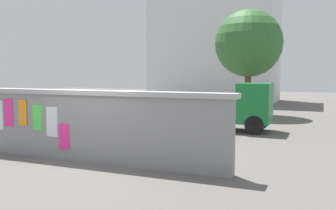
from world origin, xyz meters
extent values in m
plane|color=#605B56|center=(0.00, 8.00, 0.00)|extent=(60.00, 60.00, 0.00)
cube|color=gray|center=(0.00, 0.00, 0.85)|extent=(6.96, 0.30, 1.69)
cube|color=#A8A8A8|center=(0.00, 0.00, 1.75)|extent=(7.16, 0.42, 0.12)
cube|color=#F42D8C|center=(-2.73, -0.16, 1.16)|extent=(0.31, 0.02, 0.76)
cube|color=orange|center=(-2.23, -0.16, 1.18)|extent=(0.29, 0.03, 0.70)
cube|color=#4CD84C|center=(-1.73, -0.16, 1.07)|extent=(0.30, 0.02, 0.68)
cube|color=silver|center=(-1.25, -0.16, 0.98)|extent=(0.34, 0.03, 0.78)
cube|color=#F42D8C|center=(-0.87, -0.16, 0.61)|extent=(0.32, 0.02, 0.66)
cylinder|color=black|center=(2.93, 7.07, 0.35)|extent=(0.70, 0.21, 0.70)
cylinder|color=black|center=(2.94, 5.77, 0.35)|extent=(0.70, 0.21, 0.70)
cylinder|color=black|center=(0.43, 7.05, 0.35)|extent=(0.70, 0.21, 0.70)
cylinder|color=black|center=(0.44, 5.75, 0.35)|extent=(0.70, 0.21, 0.70)
cube|color=#197233|center=(2.83, 6.42, 1.10)|extent=(1.21, 1.51, 1.50)
cube|color=gray|center=(1.03, 6.40, 0.80)|extent=(2.41, 1.52, 0.90)
cylinder|color=black|center=(-0.31, 2.24, 0.30)|extent=(0.61, 0.17, 0.60)
cylinder|color=black|center=(-1.60, 2.08, 0.30)|extent=(0.61, 0.19, 0.60)
cube|color=gold|center=(-0.96, 2.16, 0.58)|extent=(1.02, 0.36, 0.32)
cube|color=black|center=(-1.16, 2.13, 0.76)|extent=(0.58, 0.29, 0.10)
cube|color=#262626|center=(-0.41, 2.23, 0.85)|extent=(0.11, 0.56, 0.03)
cylinder|color=black|center=(2.01, 1.70, 0.33)|extent=(0.66, 0.16, 0.66)
cylinder|color=black|center=(0.97, 1.51, 0.33)|extent=(0.66, 0.16, 0.66)
cube|color=#1933A5|center=(1.49, 1.60, 0.51)|extent=(0.94, 0.21, 0.06)
cylinder|color=#1933A5|center=(1.34, 1.58, 0.73)|extent=(0.03, 0.03, 0.40)
cube|color=black|center=(1.34, 1.58, 0.93)|extent=(0.21, 0.11, 0.05)
cube|color=black|center=(1.96, 1.69, 0.88)|extent=(0.12, 0.44, 0.03)
cylinder|color=black|center=(-3.43, 4.79, 0.33)|extent=(0.65, 0.22, 0.66)
cylinder|color=black|center=(-2.42, 4.51, 0.33)|extent=(0.65, 0.22, 0.66)
cube|color=silver|center=(-2.92, 4.65, 0.51)|extent=(0.93, 0.29, 0.06)
cylinder|color=silver|center=(-2.78, 4.61, 0.73)|extent=(0.04, 0.04, 0.40)
cube|color=black|center=(-2.78, 4.61, 0.93)|extent=(0.21, 0.13, 0.05)
cube|color=black|center=(-3.38, 4.78, 0.88)|extent=(0.16, 0.43, 0.03)
cylinder|color=#D83F72|center=(-1.59, 3.81, 0.40)|extent=(0.12, 0.12, 0.80)
cylinder|color=#D83F72|center=(-1.47, 3.95, 0.40)|extent=(0.12, 0.12, 0.80)
cylinder|color=#BF6626|center=(-1.53, 3.88, 1.10)|extent=(0.48, 0.48, 0.60)
sphere|color=#8C664C|center=(-1.53, 3.88, 1.51)|extent=(0.22, 0.22, 0.22)
cylinder|color=purple|center=(-1.98, 0.85, 0.40)|extent=(0.12, 0.12, 0.80)
cylinder|color=purple|center=(-1.96, 1.03, 0.40)|extent=(0.12, 0.12, 0.80)
cylinder|color=#D83F72|center=(-1.97, 0.94, 1.10)|extent=(0.37, 0.37, 0.60)
sphere|color=#8C664C|center=(-1.97, 0.94, 1.51)|extent=(0.22, 0.22, 0.22)
cylinder|color=brown|center=(1.56, 11.73, 1.27)|extent=(0.33, 0.33, 2.55)
sphere|color=#30642C|center=(1.56, 11.73, 3.77)|extent=(3.49, 3.49, 3.49)
cube|color=silver|center=(-2.70, 20.87, 4.03)|extent=(9.25, 6.22, 8.06)
camera|label=1|loc=(5.21, -7.74, 2.25)|focal=39.53mm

